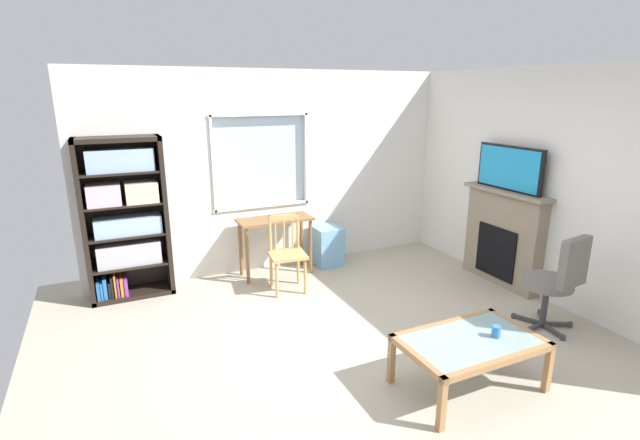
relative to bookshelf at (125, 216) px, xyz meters
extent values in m
cube|color=#B2A893|center=(1.86, -2.01, -0.97)|extent=(5.82, 5.50, 0.02)
cube|color=silver|center=(1.86, 0.24, -0.53)|extent=(4.82, 0.12, 0.85)
cube|color=silver|center=(1.86, 0.24, 1.36)|extent=(4.82, 0.12, 0.54)
cube|color=silver|center=(0.26, 0.24, 0.49)|extent=(1.61, 0.12, 1.20)
cube|color=silver|center=(3.29, 0.24, 0.49)|extent=(1.97, 0.12, 1.20)
cube|color=silver|center=(1.68, 0.25, 0.49)|extent=(1.24, 0.02, 1.20)
cube|color=white|center=(1.68, 0.18, -0.10)|extent=(1.30, 0.06, 0.03)
cube|color=white|center=(1.68, 0.18, 1.07)|extent=(1.30, 0.06, 0.03)
cube|color=white|center=(1.06, 0.18, 0.49)|extent=(0.03, 0.06, 1.20)
cube|color=white|center=(2.30, 0.18, 0.49)|extent=(0.03, 0.06, 1.20)
cube|color=silver|center=(4.33, -2.01, 0.34)|extent=(0.12, 4.70, 2.58)
cube|color=black|center=(-0.42, -0.01, -0.04)|extent=(0.05, 0.38, 1.84)
cube|color=black|center=(0.43, -0.01, -0.04)|extent=(0.05, 0.38, 1.84)
cube|color=black|center=(0.01, -0.01, 0.86)|extent=(0.90, 0.38, 0.05)
cube|color=black|center=(0.01, -0.01, -0.93)|extent=(0.90, 0.38, 0.05)
cube|color=black|center=(0.01, 0.17, -0.04)|extent=(0.90, 0.02, 1.84)
cube|color=black|center=(0.01, -0.01, -0.57)|extent=(0.85, 0.36, 0.02)
cube|color=black|center=(0.01, -0.01, -0.21)|extent=(0.85, 0.36, 0.02)
cube|color=black|center=(0.01, -0.01, 0.14)|extent=(0.85, 0.36, 0.02)
cube|color=black|center=(0.01, -0.01, 0.50)|extent=(0.85, 0.36, 0.02)
cube|color=#B2B2BC|center=(0.00, -0.02, -0.43)|extent=(0.68, 0.27, 0.26)
cube|color=#9EBCDB|center=(0.02, -0.02, -0.10)|extent=(0.70, 0.28, 0.20)
cube|color=beige|center=(-0.19, -0.02, 0.27)|extent=(0.34, 0.32, 0.23)
cube|color=beige|center=(0.20, -0.02, 0.27)|extent=(0.34, 0.33, 0.23)
cube|color=#9EBCDB|center=(0.02, -0.02, 0.64)|extent=(0.68, 0.27, 0.24)
cube|color=#286BB2|center=(-0.36, -0.03, -0.80)|extent=(0.03, 0.29, 0.20)
cube|color=#286BB2|center=(-0.33, -0.03, -0.81)|extent=(0.02, 0.27, 0.20)
cube|color=#286BB2|center=(-0.29, -0.03, -0.79)|extent=(0.04, 0.25, 0.23)
cube|color=black|center=(-0.25, -0.03, -0.82)|extent=(0.02, 0.25, 0.18)
cube|color=black|center=(-0.22, -0.03, -0.78)|extent=(0.03, 0.25, 0.24)
cube|color=orange|center=(-0.19, -0.03, -0.77)|extent=(0.02, 0.27, 0.26)
cube|color=purple|center=(-0.16, -0.03, -0.80)|extent=(0.02, 0.27, 0.22)
cube|color=orange|center=(-0.12, -0.03, -0.80)|extent=(0.03, 0.27, 0.21)
cube|color=purple|center=(-0.08, -0.03, -0.80)|extent=(0.04, 0.30, 0.20)
cube|color=brown|center=(1.74, -0.11, -0.22)|extent=(0.95, 0.41, 0.03)
cylinder|color=brown|center=(1.32, -0.26, -0.59)|extent=(0.04, 0.04, 0.73)
cylinder|color=brown|center=(2.17, -0.26, -0.59)|extent=(0.04, 0.04, 0.73)
cylinder|color=brown|center=(1.32, 0.05, -0.59)|extent=(0.04, 0.04, 0.73)
cylinder|color=brown|center=(2.17, 0.05, -0.59)|extent=(0.04, 0.04, 0.73)
cube|color=tan|center=(1.70, -0.66, -0.51)|extent=(0.47, 0.45, 0.04)
cylinder|color=tan|center=(1.51, -0.79, -0.74)|extent=(0.04, 0.04, 0.43)
cylinder|color=tan|center=(1.84, -0.84, -0.74)|extent=(0.04, 0.04, 0.43)
cylinder|color=tan|center=(1.55, -0.48, -0.74)|extent=(0.04, 0.04, 0.43)
cylinder|color=tan|center=(1.89, -0.52, -0.74)|extent=(0.04, 0.04, 0.43)
cylinder|color=tan|center=(1.55, -0.48, -0.28)|extent=(0.04, 0.04, 0.45)
cylinder|color=tan|center=(1.89, -0.52, -0.28)|extent=(0.04, 0.04, 0.45)
cube|color=tan|center=(1.72, -0.50, -0.09)|extent=(0.36, 0.08, 0.06)
cylinder|color=tan|center=(1.61, -0.49, -0.31)|extent=(0.02, 0.02, 0.35)
cylinder|color=tan|center=(1.72, -0.50, -0.31)|extent=(0.02, 0.02, 0.35)
cylinder|color=tan|center=(1.82, -0.51, -0.31)|extent=(0.02, 0.02, 0.35)
cube|color=#72ADDB|center=(2.50, -0.06, -0.69)|extent=(0.35, 0.40, 0.53)
cube|color=gray|center=(4.18, -1.54, -0.39)|extent=(0.18, 1.08, 1.14)
cube|color=black|center=(4.09, -1.54, -0.54)|extent=(0.03, 0.60, 0.63)
cube|color=gray|center=(4.16, -1.54, 0.21)|extent=(0.26, 1.18, 0.04)
cube|color=black|center=(4.16, -1.54, 0.49)|extent=(0.05, 0.93, 0.52)
cube|color=#198CCC|center=(4.13, -1.54, 0.49)|extent=(0.01, 0.88, 0.47)
cylinder|color=slate|center=(3.72, -2.58, -0.48)|extent=(0.48, 0.48, 0.09)
cube|color=slate|center=(3.75, -2.80, -0.20)|extent=(0.41, 0.14, 0.48)
cylinder|color=#38383D|center=(3.72, -2.58, -0.72)|extent=(0.06, 0.06, 0.42)
cube|color=#38383D|center=(3.58, -2.60, -0.93)|extent=(0.28, 0.08, 0.03)
cylinder|color=#38383D|center=(3.44, -2.62, -0.93)|extent=(0.05, 0.05, 0.05)
cube|color=#38383D|center=(3.70, -2.72, -0.93)|extent=(0.08, 0.28, 0.03)
cylinder|color=#38383D|center=(3.68, -2.86, -0.93)|extent=(0.05, 0.05, 0.05)
cube|color=#38383D|center=(3.85, -2.65, -0.93)|extent=(0.26, 0.16, 0.03)
cylinder|color=#38383D|center=(3.97, -2.71, -0.93)|extent=(0.05, 0.05, 0.05)
cube|color=#38383D|center=(3.82, -2.48, -0.93)|extent=(0.23, 0.22, 0.03)
cylinder|color=#38383D|center=(3.92, -2.39, -0.93)|extent=(0.05, 0.05, 0.05)
cube|color=#38383D|center=(3.66, -2.46, -0.93)|extent=(0.16, 0.27, 0.03)
cylinder|color=#38383D|center=(3.60, -2.33, -0.93)|extent=(0.05, 0.05, 0.05)
cube|color=#8C9E99|center=(2.33, -3.03, -0.54)|extent=(1.00, 0.58, 0.02)
cube|color=#A37547|center=(2.33, -3.35, -0.55)|extent=(1.10, 0.05, 0.05)
cube|color=#A37547|center=(2.33, -2.72, -0.55)|extent=(1.10, 0.05, 0.05)
cube|color=#A37547|center=(1.80, -3.03, -0.55)|extent=(0.05, 0.68, 0.05)
cube|color=#A37547|center=(2.85, -3.03, -0.55)|extent=(0.05, 0.68, 0.05)
cube|color=#A37547|center=(1.80, -3.35, -0.77)|extent=(0.05, 0.05, 0.38)
cube|color=#A37547|center=(2.85, -3.35, -0.77)|extent=(0.05, 0.05, 0.38)
cube|color=#A37547|center=(1.80, -2.72, -0.77)|extent=(0.05, 0.05, 0.38)
cube|color=#A37547|center=(2.85, -2.72, -0.77)|extent=(0.05, 0.05, 0.38)
cylinder|color=#337FD6|center=(2.53, -3.08, -0.48)|extent=(0.07, 0.07, 0.09)
camera|label=1|loc=(-0.13, -5.49, 1.36)|focal=26.03mm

